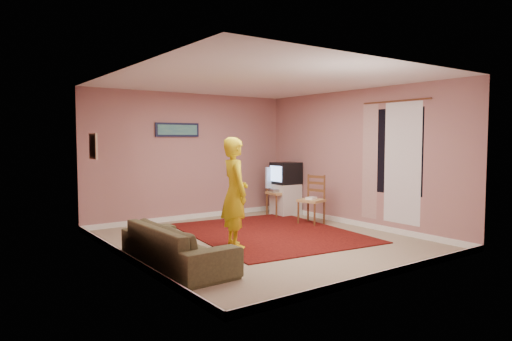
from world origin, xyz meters
TOP-DOWN VIEW (x-y plane):
  - ground at (0.00, 0.00)m, footprint 5.00×5.00m
  - wall_back at (0.00, 2.50)m, footprint 4.50×0.02m
  - wall_front at (0.00, -2.50)m, footprint 4.50×0.02m
  - wall_left at (-2.25, 0.00)m, footprint 0.02×5.00m
  - wall_right at (2.25, 0.00)m, footprint 0.02×5.00m
  - ceiling at (0.00, 0.00)m, footprint 4.50×5.00m
  - baseboard_back at (0.00, 2.49)m, footprint 4.50×0.02m
  - baseboard_front at (0.00, -2.49)m, footprint 4.50×0.02m
  - baseboard_left at (-2.24, 0.00)m, footprint 0.02×5.00m
  - baseboard_right at (2.24, 0.00)m, footprint 0.02×5.00m
  - window at (2.24, -0.90)m, footprint 0.01×1.10m
  - curtain_sheer at (2.23, -1.05)m, footprint 0.01×0.75m
  - curtain_floral at (2.21, -0.35)m, footprint 0.01×0.35m
  - curtain_rod at (2.20, -0.90)m, footprint 0.02×1.40m
  - picture_back at (-0.30, 2.47)m, footprint 0.95×0.04m
  - picture_left at (-2.22, 1.60)m, footprint 0.04×0.38m
  - area_rug at (0.47, 0.40)m, footprint 2.98×3.56m
  - tv_cabinet at (1.95, 1.76)m, footprint 0.53×0.49m
  - crt_tv at (1.94, 1.76)m, footprint 0.56×0.50m
  - chair_a at (1.77, 1.77)m, footprint 0.49×0.47m
  - dvd_player at (1.77, 1.77)m, footprint 0.46×0.39m
  - blue_throw at (1.77, 1.96)m, footprint 0.44×0.05m
  - chair_b at (1.65, 0.61)m, footprint 0.51×0.53m
  - game_console at (1.65, 0.61)m, footprint 0.25×0.21m
  - sofa at (-1.80, -0.58)m, footprint 0.82×1.96m
  - person at (-0.60, -0.12)m, footprint 0.54×0.70m

SIDE VIEW (x-z plane):
  - ground at x=0.00m, z-range 0.00..0.00m
  - area_rug at x=0.47m, z-range 0.00..0.02m
  - baseboard_back at x=0.00m, z-range 0.00..0.10m
  - baseboard_front at x=0.00m, z-range 0.00..0.10m
  - baseboard_left at x=-2.24m, z-range 0.00..0.10m
  - baseboard_right at x=2.24m, z-range 0.00..0.10m
  - sofa at x=-1.80m, z-range 0.00..0.56m
  - tv_cabinet at x=1.95m, z-range 0.00..0.68m
  - game_console at x=1.65m, z-range 0.49..0.53m
  - dvd_player at x=1.77m, z-range 0.52..0.59m
  - chair_b at x=1.65m, z-range 0.33..0.85m
  - chair_a at x=1.77m, z-range 0.35..0.90m
  - blue_throw at x=1.77m, z-range 0.59..1.05m
  - person at x=-0.60m, z-range 0.00..1.69m
  - crt_tv at x=1.94m, z-range 0.68..1.15m
  - curtain_sheer at x=2.23m, z-range 0.20..2.30m
  - curtain_floral at x=2.21m, z-range 0.20..2.30m
  - wall_back at x=0.00m, z-range 0.00..2.60m
  - wall_front at x=0.00m, z-range 0.00..2.60m
  - wall_left at x=-2.25m, z-range 0.00..2.60m
  - wall_right at x=2.25m, z-range 0.00..2.60m
  - window at x=2.24m, z-range 0.70..2.20m
  - picture_left at x=-2.22m, z-range 1.34..1.76m
  - picture_back at x=-0.30m, z-range 1.71..1.99m
  - curtain_rod at x=2.20m, z-range 2.31..2.33m
  - ceiling at x=0.00m, z-range 2.59..2.61m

